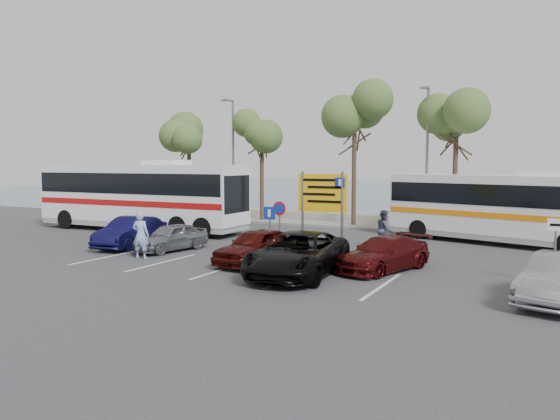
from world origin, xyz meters
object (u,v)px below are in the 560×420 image
at_px(street_lamp_right, 427,151).
at_px(pedestrian_near, 141,235).
at_px(coach_bus_left, 140,198).
at_px(coach_bus_right, 505,210).
at_px(car_maroon, 383,254).
at_px(car_red, 257,246).
at_px(street_lamp_left, 233,153).
at_px(car_blue, 131,232).
at_px(suv_black, 298,254).
at_px(direction_sign, 322,199).
at_px(car_silver_a, 171,237).
at_px(pedestrian_far, 384,229).

height_order(street_lamp_right, pedestrian_near, street_lamp_right).
bearing_deg(coach_bus_left, coach_bus_right, 11.64).
bearing_deg(coach_bus_right, car_maroon, -110.24).
bearing_deg(car_red, car_maroon, 18.50).
relative_size(street_lamp_left, car_blue, 1.86).
distance_m(street_lamp_left, suv_black, 18.91).
bearing_deg(street_lamp_left, street_lamp_right, 0.00).
distance_m(direction_sign, car_silver_a, 7.11).
bearing_deg(car_blue, car_maroon, -9.82).
relative_size(coach_bus_left, suv_black, 2.40).
height_order(direction_sign, car_red, direction_sign).
relative_size(street_lamp_left, car_red, 1.95).
relative_size(car_red, pedestrian_near, 2.08).
bearing_deg(car_red, direction_sign, 65.71).
bearing_deg(car_silver_a, car_blue, -170.46).
xyz_separation_m(street_lamp_right, coach_bus_left, (-14.92, -7.02, -2.69)).
height_order(car_maroon, car_red, car_red).
distance_m(suv_black, pedestrian_far, 7.32).
distance_m(street_lamp_right, car_blue, 16.79).
distance_m(suv_black, pedestrian_near, 7.24).
bearing_deg(coach_bus_left, pedestrian_near, -48.06).
bearing_deg(car_blue, direction_sign, 0.79).
xyz_separation_m(car_blue, pedestrian_near, (2.60, -2.20, 0.28)).
bearing_deg(car_blue, pedestrian_far, 15.10).
bearing_deg(street_lamp_right, pedestrian_far, -92.38).
xyz_separation_m(car_silver_a, car_maroon, (9.84, 0.00, 0.00)).
xyz_separation_m(car_silver_a, pedestrian_near, (0.20, -2.20, 0.37)).
xyz_separation_m(direction_sign, car_red, (-1.62, -2.70, -1.73)).
distance_m(coach_bus_left, coach_bus_right, 19.83).
distance_m(street_lamp_right, car_maroon, 12.71).
distance_m(coach_bus_left, car_red, 12.85).
relative_size(street_lamp_left, street_lamp_right, 1.00).
xyz_separation_m(car_silver_a, car_blue, (-2.40, 0.00, 0.09)).
relative_size(street_lamp_left, pedestrian_far, 4.44).
relative_size(direction_sign, car_blue, 0.84).
bearing_deg(coach_bus_left, street_lamp_right, 25.19).
bearing_deg(suv_black, car_maroon, 37.37).
bearing_deg(suv_black, street_lamp_left, 123.60).
bearing_deg(street_lamp_right, car_red, -105.53).
bearing_deg(coach_bus_right, car_red, -129.07).
xyz_separation_m(street_lamp_right, car_blue, (-11.06, -12.02, -3.89)).
height_order(street_lamp_left, coach_bus_right, street_lamp_left).
height_order(car_maroon, pedestrian_far, pedestrian_far).
relative_size(street_lamp_left, car_silver_a, 2.19).
bearing_deg(pedestrian_far, street_lamp_right, -19.99).
xyz_separation_m(car_maroon, pedestrian_far, (-1.47, 5.00, 0.27)).
xyz_separation_m(car_blue, pedestrian_far, (10.77, 5.00, 0.19)).
height_order(street_lamp_right, pedestrian_far, street_lamp_right).
bearing_deg(car_silver_a, street_lamp_left, 119.41).
bearing_deg(pedestrian_far, car_maroon, 178.80).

